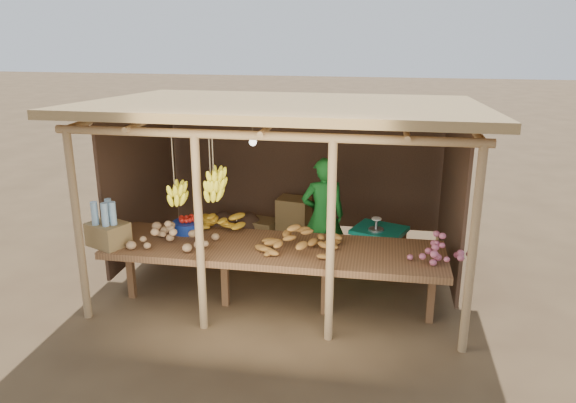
# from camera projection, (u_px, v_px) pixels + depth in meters

# --- Properties ---
(ground) EXTENTS (60.00, 60.00, 0.00)m
(ground) POSITION_uv_depth(u_px,v_px,m) (288.00, 275.00, 7.60)
(ground) COLOR brown
(ground) RESTS_ON ground
(stall_structure) EXTENTS (4.70, 3.50, 2.43)m
(stall_structure) POSITION_uv_depth(u_px,v_px,m) (287.00, 133.00, 7.13)
(stall_structure) COLOR #A88256
(stall_structure) RESTS_ON ground
(counter) EXTENTS (3.90, 1.05, 0.80)m
(counter) POSITION_uv_depth(u_px,v_px,m) (274.00, 252.00, 6.48)
(counter) COLOR brown
(counter) RESTS_ON ground
(potato_heap) EXTENTS (1.10, 0.89, 0.36)m
(potato_heap) POSITION_uv_depth(u_px,v_px,m) (177.00, 229.00, 6.50)
(potato_heap) COLOR #AA8257
(potato_heap) RESTS_ON counter
(sweet_potato_heap) EXTENTS (0.92, 0.60, 0.35)m
(sweet_potato_heap) POSITION_uv_depth(u_px,v_px,m) (302.00, 235.00, 6.33)
(sweet_potato_heap) COLOR #9F6828
(sweet_potato_heap) RESTS_ON counter
(onion_heap) EXTENTS (0.89, 0.62, 0.36)m
(onion_heap) POSITION_uv_depth(u_px,v_px,m) (446.00, 247.00, 5.97)
(onion_heap) COLOR #B85971
(onion_heap) RESTS_ON counter
(banana_pile) EXTENTS (0.78, 0.64, 0.35)m
(banana_pile) POSITION_uv_depth(u_px,v_px,m) (221.00, 216.00, 6.96)
(banana_pile) COLOR gold
(banana_pile) RESTS_ON counter
(tomato_basin) EXTENTS (0.38, 0.38, 0.20)m
(tomato_basin) POSITION_uv_depth(u_px,v_px,m) (188.00, 225.00, 6.91)
(tomato_basin) COLOR navy
(tomato_basin) RESTS_ON counter
(bottle_box) EXTENTS (0.53, 0.48, 0.54)m
(bottle_box) POSITION_uv_depth(u_px,v_px,m) (107.00, 228.00, 6.45)
(bottle_box) COLOR olive
(bottle_box) RESTS_ON counter
(vendor) EXTENTS (0.68, 0.54, 1.61)m
(vendor) POSITION_uv_depth(u_px,v_px,m) (323.00, 217.00, 7.46)
(vendor) COLOR #176A22
(vendor) RESTS_ON ground
(tarp_crate) EXTENTS (0.83, 0.77, 0.80)m
(tarp_crate) POSITION_uv_depth(u_px,v_px,m) (378.00, 248.00, 7.67)
(tarp_crate) COLOR brown
(tarp_crate) RESTS_ON ground
(carton_stack) EXTENTS (1.05, 0.47, 0.74)m
(carton_stack) POSITION_uv_depth(u_px,v_px,m) (283.00, 225.00, 8.54)
(carton_stack) COLOR olive
(carton_stack) RESTS_ON ground
(burlap_sacks) EXTENTS (0.83, 0.44, 0.59)m
(burlap_sacks) POSITION_uv_depth(u_px,v_px,m) (236.00, 227.00, 8.65)
(burlap_sacks) COLOR #4A3222
(burlap_sacks) RESTS_ON ground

